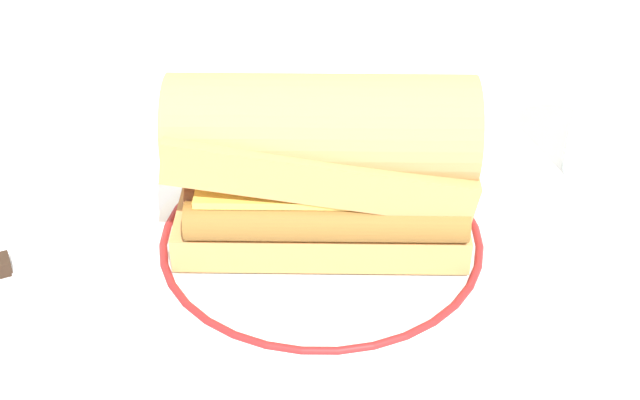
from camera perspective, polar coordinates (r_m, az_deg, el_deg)
ground_plane at (r=0.62m, az=-0.00°, el=-2.75°), size 1.50×1.50×0.00m
plate at (r=0.61m, az=0.00°, el=-2.82°), size 0.25×0.25×0.01m
sausage_sandwich at (r=0.57m, az=0.00°, el=2.59°), size 0.21×0.12×0.12m
drinking_glass at (r=0.71m, az=19.56°, el=4.71°), size 0.07×0.07×0.10m
butter_knife at (r=0.63m, az=-19.55°, el=-3.96°), size 0.15×0.07×0.01m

